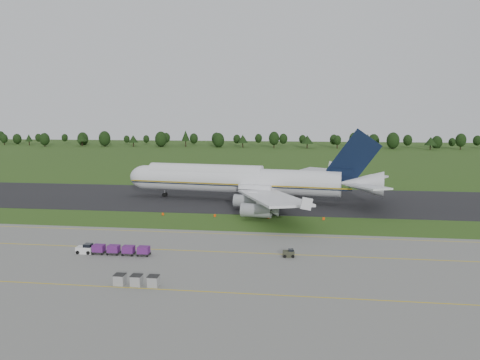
# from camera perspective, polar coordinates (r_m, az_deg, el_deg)

# --- Properties ---
(ground) EXTENTS (600.00, 600.00, 0.00)m
(ground) POSITION_cam_1_polar(r_m,az_deg,el_deg) (102.60, -3.04, -5.12)
(ground) COLOR #284715
(ground) RESTS_ON ground
(apron) EXTENTS (300.00, 52.00, 0.06)m
(apron) POSITION_cam_1_polar(r_m,az_deg,el_deg) (70.76, -8.16, -11.33)
(apron) COLOR slate
(apron) RESTS_ON ground
(taxiway) EXTENTS (300.00, 40.00, 0.08)m
(taxiway) POSITION_cam_1_polar(r_m,az_deg,el_deg) (129.64, -0.78, -2.29)
(taxiway) COLOR black
(taxiway) RESTS_ON ground
(apron_markings) EXTENTS (300.00, 30.20, 0.01)m
(apron_markings) POSITION_cam_1_polar(r_m,az_deg,el_deg) (77.17, -6.74, -9.61)
(apron_markings) COLOR gold
(apron_markings) RESTS_ON apron
(tree_line) EXTENTS (530.53, 21.06, 11.91)m
(tree_line) POSITION_cam_1_polar(r_m,az_deg,el_deg) (320.71, 4.61, 4.97)
(tree_line) COLOR black
(tree_line) RESTS_ON ground
(aircraft) EXTENTS (70.83, 68.24, 19.82)m
(aircraft) POSITION_cam_1_polar(r_m,az_deg,el_deg) (126.02, 0.36, -0.01)
(aircraft) COLOR silver
(aircraft) RESTS_ON ground
(baggage_train) EXTENTS (12.72, 1.63, 1.56)m
(baggage_train) POSITION_cam_1_polar(r_m,az_deg,el_deg) (82.00, -15.35, -8.17)
(baggage_train) COLOR silver
(baggage_train) RESTS_ON apron
(utility_cart) EXTENTS (1.99, 1.34, 1.03)m
(utility_cart) POSITION_cam_1_polar(r_m,az_deg,el_deg) (78.30, 5.94, -8.95)
(utility_cart) COLOR #2E3021
(utility_cart) RESTS_ON apron
(uld_row) EXTENTS (6.30, 1.50, 1.49)m
(uld_row) POSITION_cam_1_polar(r_m,az_deg,el_deg) (67.07, -12.50, -11.84)
(uld_row) COLOR gray
(uld_row) RESTS_ON apron
(edge_markers) EXTENTS (37.37, 0.30, 0.60)m
(edge_markers) POSITION_cam_1_polar(r_m,az_deg,el_deg) (106.49, 0.18, -4.47)
(edge_markers) COLOR #F14307
(edge_markers) RESTS_ON ground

